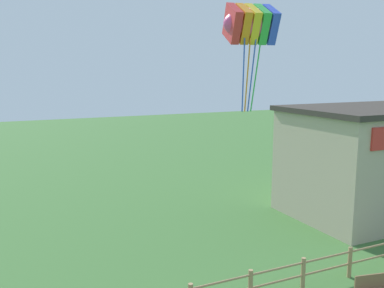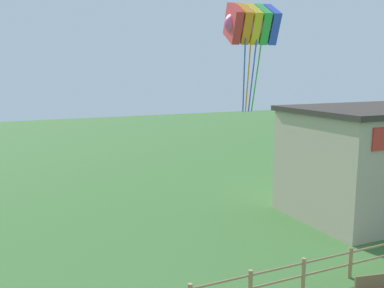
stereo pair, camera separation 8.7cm
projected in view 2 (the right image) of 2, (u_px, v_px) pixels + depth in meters
The scene contains 2 objects.
seaside_building at pixel (381, 160), 20.53m from camera, with size 8.93×5.70×5.16m.
kite_rainbow_parafoil at pixel (252, 24), 17.29m from camera, with size 2.59×2.09×4.41m.
Camera 2 is at (-5.45, -3.59, 6.80)m, focal length 40.00 mm.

